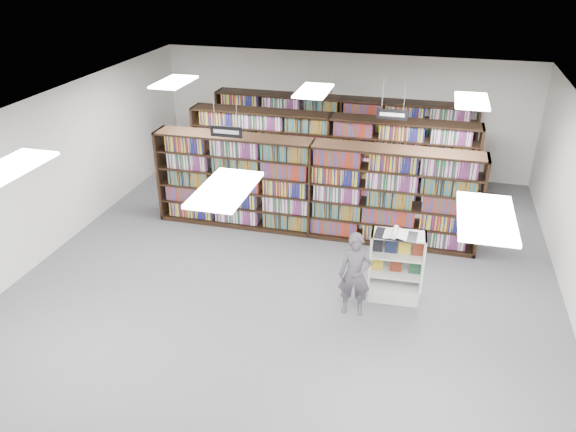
% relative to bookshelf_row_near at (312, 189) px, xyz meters
% --- Properties ---
extents(floor, '(12.00, 12.00, 0.00)m').
position_rel_bookshelf_row_near_xyz_m(floor, '(0.00, -2.00, -1.05)').
color(floor, '#4F4F53').
rests_on(floor, ground).
extents(ceiling, '(10.00, 12.00, 0.10)m').
position_rel_bookshelf_row_near_xyz_m(ceiling, '(0.00, -2.00, 2.15)').
color(ceiling, silver).
rests_on(ceiling, wall_back).
extents(wall_back, '(10.00, 0.10, 3.20)m').
position_rel_bookshelf_row_near_xyz_m(wall_back, '(0.00, 4.00, 0.55)').
color(wall_back, silver).
rests_on(wall_back, ground).
extents(wall_left, '(0.10, 12.00, 3.20)m').
position_rel_bookshelf_row_near_xyz_m(wall_left, '(-5.00, -2.00, 0.55)').
color(wall_left, silver).
rests_on(wall_left, ground).
extents(bookshelf_row_near, '(7.00, 0.60, 2.10)m').
position_rel_bookshelf_row_near_xyz_m(bookshelf_row_near, '(0.00, 0.00, 0.00)').
color(bookshelf_row_near, black).
rests_on(bookshelf_row_near, floor).
extents(bookshelf_row_mid, '(7.00, 0.60, 2.10)m').
position_rel_bookshelf_row_near_xyz_m(bookshelf_row_mid, '(0.00, 2.00, 0.00)').
color(bookshelf_row_mid, black).
rests_on(bookshelf_row_mid, floor).
extents(bookshelf_row_far, '(7.00, 0.60, 2.10)m').
position_rel_bookshelf_row_near_xyz_m(bookshelf_row_far, '(0.00, 3.70, 0.00)').
color(bookshelf_row_far, black).
rests_on(bookshelf_row_far, floor).
extents(aisle_sign_left, '(0.65, 0.02, 0.80)m').
position_rel_bookshelf_row_near_xyz_m(aisle_sign_left, '(-1.50, -1.00, 1.48)').
color(aisle_sign_left, '#B2B2B7').
rests_on(aisle_sign_left, ceiling).
extents(aisle_sign_right, '(0.65, 0.02, 0.80)m').
position_rel_bookshelf_row_near_xyz_m(aisle_sign_right, '(1.50, 1.00, 1.48)').
color(aisle_sign_right, '#B2B2B7').
rests_on(aisle_sign_right, ceiling).
extents(aisle_sign_center, '(0.65, 0.02, 0.80)m').
position_rel_bookshelf_row_near_xyz_m(aisle_sign_center, '(-0.50, 3.00, 1.48)').
color(aisle_sign_center, '#B2B2B7').
rests_on(aisle_sign_center, ceiling).
extents(troffer_front_left, '(0.60, 1.20, 0.04)m').
position_rel_bookshelf_row_near_xyz_m(troffer_front_left, '(-3.00, -5.00, 2.11)').
color(troffer_front_left, white).
rests_on(troffer_front_left, ceiling).
extents(troffer_front_center, '(0.60, 1.20, 0.04)m').
position_rel_bookshelf_row_near_xyz_m(troffer_front_center, '(0.00, -5.00, 2.11)').
color(troffer_front_center, white).
rests_on(troffer_front_center, ceiling).
extents(troffer_front_right, '(0.60, 1.20, 0.04)m').
position_rel_bookshelf_row_near_xyz_m(troffer_front_right, '(3.00, -5.00, 2.11)').
color(troffer_front_right, white).
rests_on(troffer_front_right, ceiling).
extents(troffer_back_left, '(0.60, 1.20, 0.04)m').
position_rel_bookshelf_row_near_xyz_m(troffer_back_left, '(-3.00, 0.00, 2.11)').
color(troffer_back_left, white).
rests_on(troffer_back_left, ceiling).
extents(troffer_back_center, '(0.60, 1.20, 0.04)m').
position_rel_bookshelf_row_near_xyz_m(troffer_back_center, '(0.00, 0.00, 2.11)').
color(troffer_back_center, white).
rests_on(troffer_back_center, ceiling).
extents(troffer_back_right, '(0.60, 1.20, 0.04)m').
position_rel_bookshelf_row_near_xyz_m(troffer_back_right, '(3.00, 0.00, 2.11)').
color(troffer_back_right, white).
rests_on(troffer_back_right, ceiling).
extents(endcap_display, '(0.96, 0.52, 1.32)m').
position_rel_bookshelf_row_near_xyz_m(endcap_display, '(2.00, -2.07, -0.60)').
color(endcap_display, silver).
rests_on(endcap_display, floor).
extents(open_book, '(0.73, 0.44, 0.13)m').
position_rel_bookshelf_row_near_xyz_m(open_book, '(1.94, -2.18, 0.30)').
color(open_book, black).
rests_on(open_book, endcap_display).
extents(shopper, '(0.58, 0.41, 1.52)m').
position_rel_bookshelf_row_near_xyz_m(shopper, '(1.35, -2.72, -0.29)').
color(shopper, '#4D4852').
rests_on(shopper, floor).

